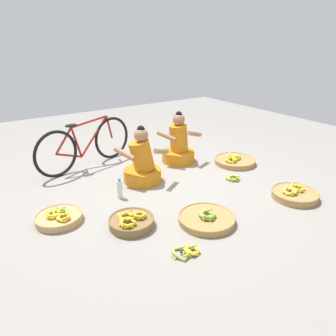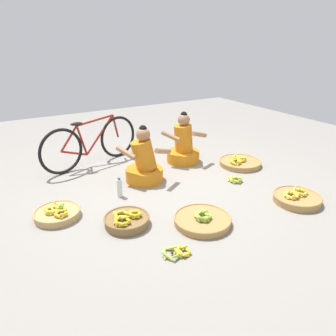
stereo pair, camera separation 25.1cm
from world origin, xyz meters
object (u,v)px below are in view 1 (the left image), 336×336
at_px(banana_basket_front_center, 295,194).
at_px(banana_basket_near_bicycle, 235,161).
at_px(bicycle_leaning, 86,144).
at_px(banana_basket_mid_right, 131,221).
at_px(banana_basket_back_right, 207,218).
at_px(loose_bananas_back_center, 187,251).
at_px(water_bottle, 120,189).
at_px(loose_bananas_mid_left, 233,178).
at_px(vendor_woman_behind, 178,146).
at_px(banana_basket_near_vendor, 59,217).
at_px(vendor_woman_front, 142,164).

bearing_deg(banana_basket_front_center, banana_basket_near_bicycle, 79.90).
height_order(bicycle_leaning, banana_basket_mid_right, bicycle_leaning).
relative_size(banana_basket_back_right, loose_bananas_back_center, 2.13).
bearing_deg(bicycle_leaning, loose_bananas_back_center, -90.68).
bearing_deg(water_bottle, banana_basket_front_center, -33.99).
distance_m(banana_basket_front_center, loose_bananas_mid_left, 0.87).
bearing_deg(banana_basket_near_bicycle, banana_basket_front_center, -100.10).
relative_size(banana_basket_front_center, banana_basket_near_bicycle, 0.88).
height_order(vendor_woman_behind, bicycle_leaning, vendor_woman_behind).
bearing_deg(banana_basket_front_center, vendor_woman_behind, 104.14).
bearing_deg(vendor_woman_behind, loose_bananas_back_center, -123.90).
bearing_deg(bicycle_leaning, banana_basket_near_bicycle, -31.10).
xyz_separation_m(banana_basket_back_right, loose_bananas_back_center, (-0.51, -0.32, -0.02)).
height_order(banana_basket_back_right, banana_basket_mid_right, banana_basket_mid_right).
distance_m(banana_basket_near_vendor, banana_basket_near_bicycle, 2.83).
relative_size(banana_basket_back_right, banana_basket_near_vendor, 1.22).
height_order(bicycle_leaning, banana_basket_back_right, bicycle_leaning).
bearing_deg(loose_bananas_mid_left, banana_basket_back_right, -148.08).
height_order(banana_basket_near_vendor, loose_bananas_mid_left, banana_basket_near_vendor).
distance_m(loose_bananas_back_center, water_bottle, 1.35).
height_order(banana_basket_near_vendor, banana_basket_near_bicycle, banana_basket_near_vendor).
height_order(banana_basket_mid_right, loose_bananas_back_center, banana_basket_mid_right).
xyz_separation_m(vendor_woman_front, banana_basket_front_center, (1.33, -1.50, -0.20)).
xyz_separation_m(banana_basket_front_center, banana_basket_near_bicycle, (0.22, 1.26, -0.01)).
distance_m(vendor_woman_front, banana_basket_back_right, 1.33).
bearing_deg(loose_bananas_mid_left, banana_basket_mid_right, -171.54).
relative_size(vendor_woman_front, banana_basket_front_center, 1.40).
bearing_deg(banana_basket_back_right, vendor_woman_front, 92.10).
xyz_separation_m(banana_basket_front_center, banana_basket_mid_right, (-1.99, 0.57, 0.01)).
bearing_deg(loose_bananas_back_center, vendor_woman_front, 74.15).
bearing_deg(vendor_woman_behind, bicycle_leaning, 154.59).
distance_m(banana_basket_back_right, loose_bananas_back_center, 0.60).
height_order(banana_basket_mid_right, water_bottle, water_bottle).
distance_m(banana_basket_near_bicycle, water_bottle, 2.03).
bearing_deg(vendor_woman_behind, banana_basket_back_right, -116.22).
xyz_separation_m(loose_bananas_back_center, water_bottle, (-0.02, 1.35, 0.09)).
bearing_deg(loose_bananas_back_center, vendor_woman_behind, 56.10).
xyz_separation_m(vendor_woman_front, loose_bananas_mid_left, (1.08, -0.67, -0.23)).
distance_m(banana_basket_mid_right, water_bottle, 0.68).
xyz_separation_m(banana_basket_back_right, banana_basket_near_vendor, (-1.33, 0.92, 0.01)).
bearing_deg(banana_basket_back_right, loose_bananas_mid_left, 31.92).
height_order(banana_basket_near_bicycle, water_bottle, water_bottle).
relative_size(vendor_woman_front, vendor_woman_behind, 0.98).
height_order(loose_bananas_back_center, water_bottle, water_bottle).
bearing_deg(water_bottle, banana_basket_near_vendor, -171.59).
height_order(banana_basket_front_center, loose_bananas_mid_left, banana_basket_front_center).
xyz_separation_m(bicycle_leaning, banana_basket_back_right, (0.48, -2.27, -0.31)).
bearing_deg(banana_basket_back_right, banana_basket_mid_right, 151.76).
bearing_deg(vendor_woman_front, banana_basket_front_center, -48.43).
relative_size(loose_bananas_back_center, water_bottle, 1.13).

